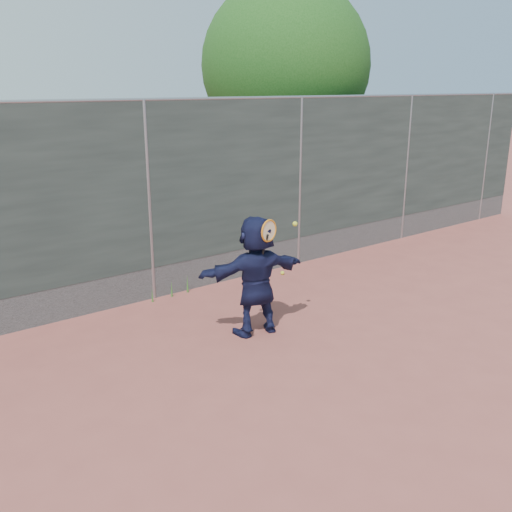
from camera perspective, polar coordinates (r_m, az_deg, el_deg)
ground at (r=6.46m, az=4.85°, el=-13.04°), size 80.00×80.00×0.00m
player at (r=7.47m, az=0.00°, el=-1.97°), size 1.55×0.73×1.61m
ball_ground at (r=10.02m, az=2.66°, el=-1.70°), size 0.07×0.07×0.07m
fence at (r=8.66m, az=-10.68°, el=5.69°), size 20.00×0.06×3.03m
swing_action at (r=7.21m, az=1.54°, el=2.48°), size 0.69×0.17×0.51m
tree_right at (r=13.02m, az=3.46°, el=17.99°), size 3.78×3.60×5.39m
weed_clump at (r=9.08m, az=-8.20°, el=-3.18°), size 0.68×0.07×0.30m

